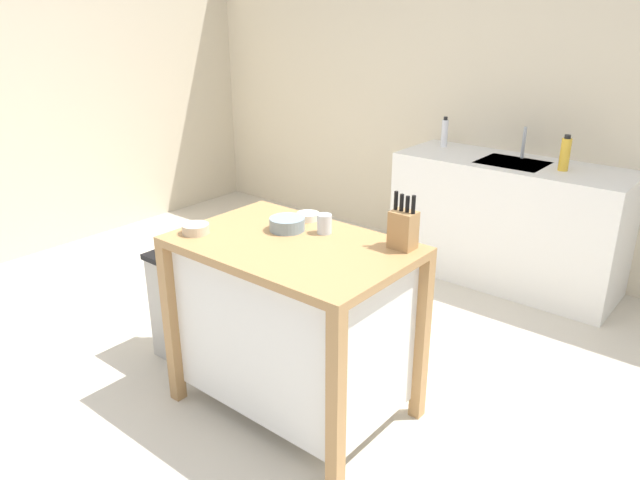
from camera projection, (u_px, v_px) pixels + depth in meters
ground_plane at (273, 388)px, 3.19m from camera, size 6.65×6.65×0.00m
wall_back at (492, 90)px, 4.45m from camera, size 5.65×0.10×2.60m
wall_left at (97, 80)px, 5.03m from camera, size 0.10×3.01×2.60m
kitchen_island at (293, 319)px, 2.87m from camera, size 1.09×0.72×0.89m
knife_block at (403, 228)px, 2.63m from camera, size 0.11×0.09×0.25m
bowl_stoneware_deep at (287, 224)px, 2.86m from camera, size 0.17×0.17×0.06m
bowl_ceramic_small at (308, 216)px, 3.01m from camera, size 0.11×0.11×0.03m
bowl_ceramic_wide at (196, 228)px, 2.82m from camera, size 0.13×0.13×0.04m
drinking_cup at (324, 224)px, 2.82m from camera, size 0.07×0.07×0.09m
trash_bin at (186, 306)px, 3.38m from camera, size 0.36×0.28×0.63m
sink_counter at (507, 222)px, 4.30m from camera, size 1.58×0.60×0.88m
sink_faucet at (524, 143)px, 4.20m from camera, size 0.02×0.02×0.22m
bottle_hand_soap at (445, 133)px, 4.54m from camera, size 0.05×0.05×0.23m
bottle_dish_soap at (565, 154)px, 3.89m from camera, size 0.06×0.06×0.23m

